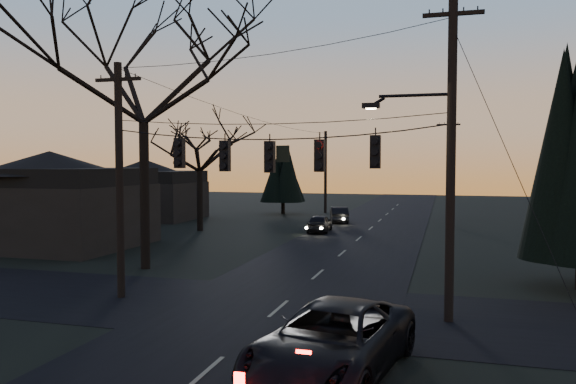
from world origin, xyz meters
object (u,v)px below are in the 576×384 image
(sedan_oncoming_a, at_px, (320,223))
(sedan_oncoming_b, at_px, (339,215))
(utility_pole_left, at_px, (121,297))
(utility_pole_far_l, at_px, (325,213))
(utility_pole_far_r, at_px, (447,225))
(suv_near, at_px, (332,342))
(utility_pole_right, at_px, (448,322))
(bare_tree_left, at_px, (143,64))

(sedan_oncoming_a, distance_m, sedan_oncoming_b, 6.73)
(utility_pole_left, bearing_deg, utility_pole_far_l, 90.00)
(utility_pole_far_l, bearing_deg, utility_pole_far_r, -34.82)
(utility_pole_far_l, distance_m, sedan_oncoming_b, 9.01)
(utility_pole_left, bearing_deg, utility_pole_far_r, 67.67)
(utility_pole_left, relative_size, suv_near, 1.46)
(utility_pole_far_r, height_order, sedan_oncoming_a, utility_pole_far_r)
(utility_pole_right, distance_m, utility_pole_left, 11.50)
(utility_pole_right, xyz_separation_m, utility_pole_far_r, (0.00, 28.00, 0.00))
(utility_pole_far_l, xyz_separation_m, bare_tree_left, (-2.04, -30.75, 9.44))
(utility_pole_left, distance_m, sedan_oncoming_a, 20.97)
(utility_pole_far_l, relative_size, bare_tree_left, 0.59)
(suv_near, bearing_deg, utility_pole_right, 74.28)
(bare_tree_left, relative_size, sedan_oncoming_b, 3.50)
(bare_tree_left, relative_size, suv_near, 2.32)
(bare_tree_left, xyz_separation_m, sedan_oncoming_b, (4.98, 22.25, -8.80))
(utility_pole_left, relative_size, utility_pole_far_l, 1.06)
(utility_pole_far_r, bearing_deg, bare_tree_left, -120.76)
(sedan_oncoming_b, bearing_deg, utility_pole_right, 92.76)
(utility_pole_left, distance_m, utility_pole_far_r, 30.27)
(utility_pole_far_r, distance_m, utility_pole_far_l, 14.01)
(utility_pole_far_r, bearing_deg, suv_near, -94.46)
(utility_pole_left, xyz_separation_m, utility_pole_far_r, (11.50, 28.00, 0.00))
(sedan_oncoming_b, bearing_deg, utility_pole_far_l, -85.41)
(utility_pole_left, height_order, sedan_oncoming_b, utility_pole_left)
(suv_near, xyz_separation_m, sedan_oncoming_a, (-6.10, 26.11, -0.18))
(suv_near, bearing_deg, sedan_oncoming_a, 113.40)
(suv_near, bearing_deg, bare_tree_left, 146.17)
(utility_pole_far_r, bearing_deg, utility_pole_left, -112.33)
(utility_pole_right, height_order, suv_near, utility_pole_right)
(suv_near, distance_m, sedan_oncoming_b, 33.38)
(utility_pole_right, xyz_separation_m, utility_pole_left, (-11.50, 0.00, 0.00))
(utility_pole_left, height_order, suv_near, utility_pole_left)
(utility_pole_left, height_order, sedan_oncoming_a, utility_pole_left)
(utility_pole_left, relative_size, sedan_oncoming_b, 2.20)
(utility_pole_far_r, height_order, sedan_oncoming_b, utility_pole_far_r)
(bare_tree_left, bearing_deg, utility_pole_right, -21.20)
(utility_pole_left, relative_size, sedan_oncoming_a, 2.31)
(utility_pole_right, relative_size, sedan_oncoming_a, 2.72)
(bare_tree_left, relative_size, sedan_oncoming_a, 3.67)
(utility_pole_far_l, xyz_separation_m, sedan_oncoming_a, (2.80, -15.23, 0.63))
(utility_pole_right, bearing_deg, sedan_oncoming_a, 112.72)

